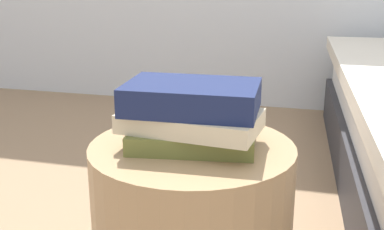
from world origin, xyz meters
TOP-DOWN VIEW (x-y plane):
  - book_olive at (-0.00, 0.01)m, footprint 0.29×0.22m
  - book_cream at (0.00, -0.01)m, footprint 0.30×0.19m
  - book_navy at (-0.00, 0.00)m, footprint 0.28×0.19m

SIDE VIEW (x-z plane):
  - book_olive at x=0.00m, z-range 0.46..0.50m
  - book_cream at x=0.00m, z-range 0.50..0.54m
  - book_navy at x=0.00m, z-range 0.54..0.60m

